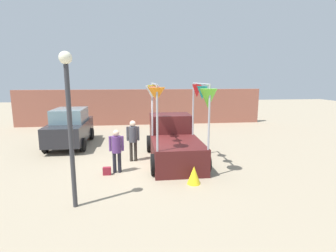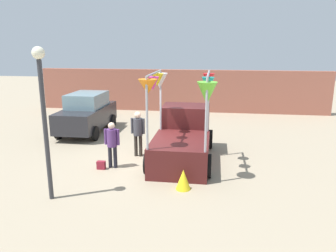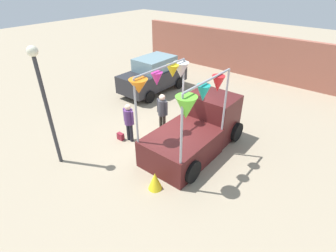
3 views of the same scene
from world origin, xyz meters
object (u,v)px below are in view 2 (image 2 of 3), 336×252
Objects in this scene: person_vendor at (138,130)px; folded_kite_bundle_sunflower at (183,179)px; vendor_truck at (183,134)px; person_customer at (112,141)px; street_lamp at (43,103)px; parked_car at (87,113)px; handbag at (101,165)px.

person_vendor is 3.40m from folded_kite_bundle_sunflower.
vendor_truck reaches higher than person_customer.
person_customer is at bearing -150.03° from vendor_truck.
folded_kite_bundle_sunflower is at bearing 17.56° from street_lamp.
vendor_truck is at bearing 0.54° from person_vendor.
vendor_truck reaches higher than parked_car.
street_lamp is (-0.60, -2.29, 2.49)m from handbag.
street_lamp reaches higher than person_customer.
folded_kite_bundle_sunflower is at bearing -84.03° from vendor_truck.
vendor_truck is 1.69m from person_vendor.
handbag is (-0.94, -1.49, -0.89)m from person_vendor.
person_customer is 2.65× the size of folded_kite_bundle_sunflower.
person_customer is at bearing -114.35° from person_vendor.
vendor_truck is 1.03× the size of street_lamp.
parked_car reaches higher than person_vendor.
vendor_truck is 5.75m from parked_car.
parked_car is at bearing 132.08° from folded_kite_bundle_sunflower.
folded_kite_bundle_sunflower is at bearing -28.46° from person_customer.
vendor_truck is at bearing 29.94° from handbag.
parked_car is 6.67× the size of folded_kite_bundle_sunflower.
folded_kite_bundle_sunflower is (2.90, -1.18, 0.16)m from handbag.
person_customer is 0.91m from handbag.
folded_kite_bundle_sunflower is at bearing -22.18° from handbag.
parked_car is 4.43m from person_vendor.
parked_car is 2.52× the size of person_customer.
handbag is (-0.35, -0.20, -0.81)m from person_customer.
folded_kite_bundle_sunflower is at bearing -47.92° from parked_car.
person_vendor is at bearing -179.46° from vendor_truck.
vendor_truck is 2.46× the size of person_vendor.
person_vendor is at bearing 67.86° from street_lamp.
parked_car reaches higher than person_customer.
person_customer is 2.97m from folded_kite_bundle_sunflower.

